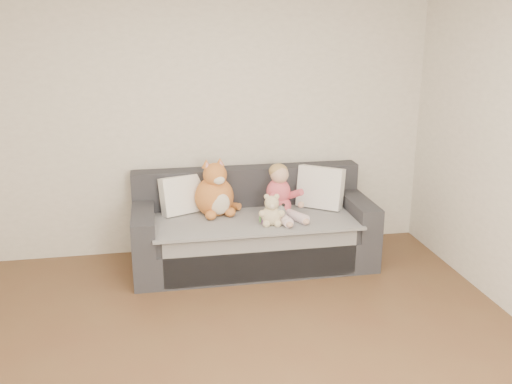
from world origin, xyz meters
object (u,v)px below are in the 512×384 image
Objects in this scene: plush_cat at (215,193)px; teddy_bear at (272,213)px; sippy_cup at (265,218)px; sofa at (252,231)px; toddler at (281,195)px.

plush_cat is 1.91× the size of teddy_bear.
sippy_cup is at bearing -57.64° from plush_cat.
sofa is 18.67× the size of sippy_cup.
plush_cat is at bearing 166.89° from sofa.
teddy_bear is at bearing -55.91° from plush_cat.
sippy_cup is at bearing 163.35° from teddy_bear.
sofa reaches higher than teddy_bear.
teddy_bear is at bearing -136.93° from toddler.
plush_cat reaches higher than sippy_cup.
sofa is at bearing 118.00° from teddy_bear.
plush_cat is at bearing 146.56° from teddy_bear.
sofa is 0.37m from sippy_cup.
sofa is at bearing -28.80° from plush_cat.
plush_cat reaches higher than toddler.
sofa is at bearing 103.27° from sippy_cup.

